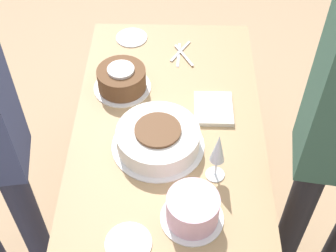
{
  "coord_description": "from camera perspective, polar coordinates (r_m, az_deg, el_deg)",
  "views": [
    {
      "loc": [
        1.22,
        0.03,
        2.14
      ],
      "look_at": [
        0.0,
        0.0,
        0.79
      ],
      "focal_mm": 50.0,
      "sensor_mm": 36.0,
      "label": 1
    }
  ],
  "objects": [
    {
      "name": "ground_plane",
      "position": [
        2.46,
        -0.0,
        -12.4
      ],
      "size": [
        12.0,
        12.0,
        0.0
      ],
      "primitive_type": "plane",
      "color": "tan"
    },
    {
      "name": "dessert_plate_right",
      "position": [
        1.59,
        -4.84,
        -14.04
      ],
      "size": [
        0.16,
        0.16,
        0.01
      ],
      "color": "silver",
      "rests_on": "dining_table"
    },
    {
      "name": "cake_back_decorated",
      "position": [
        1.58,
        3.02,
        -10.12
      ],
      "size": [
        0.22,
        0.22,
        0.12
      ],
      "color": "white",
      "rests_on": "dining_table"
    },
    {
      "name": "cake_front_chocolate",
      "position": [
        2.02,
        -5.66,
        5.7
      ],
      "size": [
        0.25,
        0.25,
        0.11
      ],
      "color": "white",
      "rests_on": "dining_table"
    },
    {
      "name": "dessert_plate_left",
      "position": [
        2.32,
        -4.46,
        10.69
      ],
      "size": [
        0.15,
        0.15,
        0.01
      ],
      "color": "silver",
      "rests_on": "dining_table"
    },
    {
      "name": "wine_glass_far",
      "position": [
        1.63,
        6.12,
        -2.95
      ],
      "size": [
        0.07,
        0.07,
        0.22
      ],
      "color": "silver",
      "rests_on": "dining_table"
    },
    {
      "name": "cake_center_white",
      "position": [
        1.78,
        -1.22,
        -1.51
      ],
      "size": [
        0.36,
        0.36,
        0.1
      ],
      "color": "white",
      "rests_on": "dining_table"
    },
    {
      "name": "fork_pile",
      "position": [
        2.21,
        1.59,
        8.81
      ],
      "size": [
        0.19,
        0.11,
        0.01
      ],
      "color": "silver",
      "rests_on": "dining_table"
    },
    {
      "name": "napkin_stack",
      "position": [
        1.95,
        5.55,
        2.13
      ],
      "size": [
        0.19,
        0.16,
        0.02
      ],
      "color": "silver",
      "rests_on": "dining_table"
    },
    {
      "name": "dining_table",
      "position": [
        1.95,
        -0.0,
        -3.41
      ],
      "size": [
        1.46,
        0.76,
        0.74
      ],
      "color": "tan",
      "rests_on": "ground_plane"
    }
  ]
}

